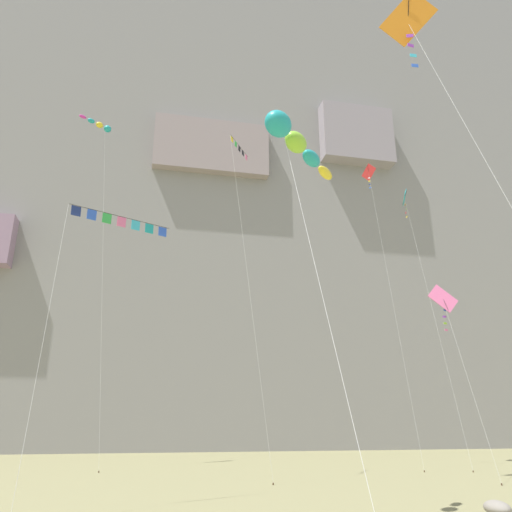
{
  "coord_description": "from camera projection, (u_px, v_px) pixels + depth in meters",
  "views": [
    {
      "loc": [
        -6.46,
        -4.66,
        3.37
      ],
      "look_at": [
        -1.07,
        21.06,
        12.23
      ],
      "focal_mm": 34.6,
      "sensor_mm": 36.0,
      "label": 1
    }
  ],
  "objects": [
    {
      "name": "kite_diamond_low_center",
      "position": [
        444.0,
        302.0,
        33.75
      ],
      "size": [
        2.21,
        3.31,
        12.49
      ],
      "color": "pink",
      "rests_on": "ground"
    },
    {
      "name": "boulder_near_cliff_base",
      "position": [
        497.0,
        508.0,
        18.68
      ],
      "size": [
        1.08,
        1.51,
        0.55
      ],
      "color": "gray",
      "rests_on": "ground"
    },
    {
      "name": "kite_banner_high_left",
      "position": [
        118.0,
        228.0,
        23.7
      ],
      "size": [
        4.71,
        4.92,
        12.9
      ],
      "color": "black",
      "rests_on": "ground"
    },
    {
      "name": "kite_windsock_high_center",
      "position": [
        294.0,
        141.0,
        19.76
      ],
      "size": [
        4.39,
        9.13,
        14.55
      ],
      "color": "teal",
      "rests_on": "ground"
    },
    {
      "name": "kite_banner_low_left",
      "position": [
        242.0,
        176.0,
        35.71
      ],
      "size": [
        2.75,
        3.79,
        22.98
      ],
      "color": "black",
      "rests_on": "ground"
    },
    {
      "name": "kite_diamond_mid_right",
      "position": [
        406.0,
        204.0,
        47.06
      ],
      "size": [
        1.02,
        6.44,
        24.88
      ],
      "color": "teal",
      "rests_on": "ground"
    },
    {
      "name": "kite_windsock_mid_center",
      "position": [
        100.0,
        126.0,
        46.63
      ],
      "size": [
        5.0,
        4.38,
        30.35
      ],
      "color": "teal",
      "rests_on": "ground"
    },
    {
      "name": "kite_diamond_mid_left",
      "position": [
        411.0,
        24.0,
        21.12
      ],
      "size": [
        3.23,
        6.19,
        21.12
      ],
      "color": "orange",
      "rests_on": "ground"
    },
    {
      "name": "cliff_face",
      "position": [
        201.0,
        195.0,
        83.91
      ],
      "size": [
        180.0,
        31.35,
        79.96
      ],
      "color": "gray",
      "rests_on": "ground"
    },
    {
      "name": "kite_diamond_low_right",
      "position": [
        371.0,
        187.0,
        44.91
      ],
      "size": [
        1.36,
        3.78,
        26.06
      ],
      "color": "red",
      "rests_on": "ground"
    }
  ]
}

